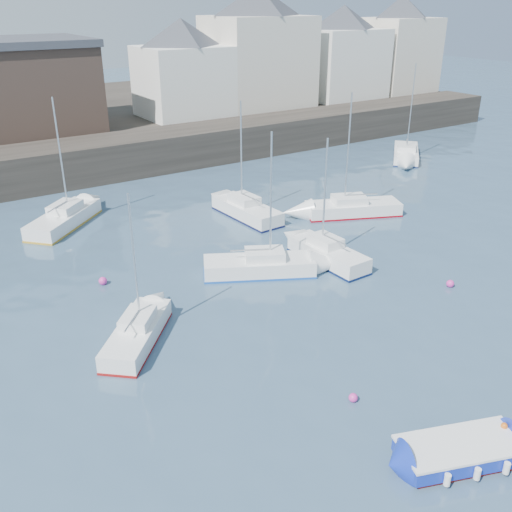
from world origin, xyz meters
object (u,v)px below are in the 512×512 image
sailboat_a (137,333)px  sailboat_h (64,218)px  blue_dinghy (460,451)px  sailboat_d (353,208)px  buoy_near (353,401)px  sailboat_b (260,265)px  buoy_far (103,284)px  sailboat_c (328,253)px  sailboat_f (246,210)px  buoy_mid (450,287)px  sailboat_g (406,153)px

sailboat_a → sailboat_h: (1.40, 15.39, 0.07)m
sailboat_a → sailboat_h: bearing=84.8°
blue_dinghy → sailboat_d: 22.62m
sailboat_d → buoy_near: (-13.29, -14.77, -0.49)m
sailboat_b → buoy_far: 8.19m
sailboat_c → sailboat_d: (6.30, 4.92, -0.03)m
sailboat_d → sailboat_h: (-16.91, 8.64, 0.03)m
blue_dinghy → buoy_far: bearing=106.0°
sailboat_f → buoy_mid: (3.25, -14.23, -0.53)m
sailboat_f → buoy_far: 12.21m
sailboat_d → buoy_mid: (-3.02, -10.71, -0.49)m
sailboat_b → sailboat_f: sailboat_b is taller
sailboat_b → sailboat_f: (4.01, 7.65, 0.04)m
sailboat_f → buoy_near: size_ratio=22.24×
buoy_near → sailboat_b: bearing=74.2°
sailboat_f → sailboat_g: (20.52, 5.02, -0.06)m
sailboat_f → buoy_near: (-7.02, -18.30, -0.53)m
blue_dinghy → sailboat_g: bearing=45.7°
sailboat_b → sailboat_g: size_ratio=0.91×
sailboat_h → buoy_mid: (13.89, -19.35, -0.52)m
sailboat_b → sailboat_c: size_ratio=1.11×
sailboat_b → sailboat_g: (24.53, 12.67, -0.02)m
blue_dinghy → sailboat_f: size_ratio=0.57×
buoy_far → buoy_near: bearing=-72.6°
sailboat_a → sailboat_d: (18.31, 6.75, 0.03)m
sailboat_a → sailboat_c: size_ratio=0.95×
buoy_near → buoy_far: buoy_far is taller
sailboat_h → buoy_far: (-0.80, -9.36, -0.52)m
sailboat_d → buoy_far: size_ratio=18.93×
sailboat_b → sailboat_g: sailboat_g is taller
sailboat_c → sailboat_d: 8.00m
buoy_near → buoy_far: size_ratio=0.80×
sailboat_b → buoy_far: bearing=155.4°
sailboat_d → buoy_near: bearing=-132.0°
sailboat_b → buoy_far: (-7.43, 3.41, -0.49)m
sailboat_d → sailboat_h: size_ratio=1.01×
blue_dinghy → sailboat_d: bearing=56.5°
sailboat_d → sailboat_f: bearing=150.6°
sailboat_d → buoy_far: (-17.71, -0.71, -0.49)m
sailboat_b → buoy_mid: sailboat_b is taller
sailboat_c → buoy_mid: (3.28, -5.78, -0.52)m
sailboat_a → buoy_mid: 15.81m
sailboat_c → buoy_near: (-6.99, -9.85, -0.52)m
sailboat_g → sailboat_a: bearing=-154.8°
buoy_mid → sailboat_h: bearing=125.7°
sailboat_f → buoy_far: (-11.44, -4.24, -0.53)m
sailboat_d → sailboat_a: bearing=-159.8°
buoy_near → sailboat_d: bearing=48.0°
sailboat_a → sailboat_g: bearing=25.2°
sailboat_a → sailboat_h: 15.45m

